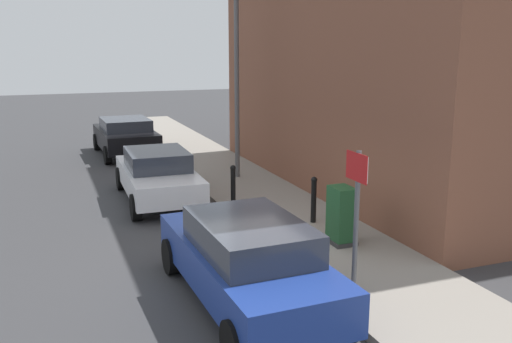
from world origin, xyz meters
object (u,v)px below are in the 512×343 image
Objects in this scene: car_black at (126,136)px; street_sign at (356,201)px; car_blue at (247,259)px; bollard_near_cabinet at (314,198)px; utility_cabinet at (341,217)px; bollard_far_kerb at (233,185)px; lamppost at (237,70)px; car_white at (158,175)px.

car_black is 1.74× the size of street_sign.
bollard_near_cabinet is at bearing -43.44° from car_blue.
utility_cabinet is at bearing -169.15° from car_black.
bollard_far_kerb is 0.45× the size of street_sign.
car_blue is 1.93m from street_sign.
lamppost is (-0.11, 4.80, 2.60)m from bollard_near_cabinet.
car_blue is 3.02m from utility_cabinet.
lamppost is (0.93, 8.27, 1.64)m from street_sign.
car_blue is 8.59m from lamppost.
car_blue is at bearing -106.39° from bollard_far_kerb.
bollard_near_cabinet is 1.00× the size of bollard_far_kerb.
car_black reaches higher than car_white.
lamppost is (2.65, 1.29, 2.60)m from car_white.
lamppost reaches higher than street_sign.
car_white is (-0.09, 6.50, -0.05)m from car_blue.
car_black is at bearing 115.25° from lamppost.
utility_cabinet reaches higher than bollard_near_cabinet.
street_sign is (1.58, -13.60, 0.93)m from car_black.
bollard_far_kerb is at bearing -172.28° from car_black.
car_black is at bearing 96.62° from street_sign.
bollard_far_kerb is (1.49, -1.72, -0.00)m from car_white.
car_black is at bearing 104.51° from bollard_near_cabinet.
car_white reaches higher than bollard_near_cabinet.
bollard_near_cabinet is at bearing -88.70° from lamppost.
street_sign reaches higher than car_white.
street_sign reaches higher than utility_cabinet.
car_black reaches higher than bollard_far_kerb.
lamppost reaches higher than utility_cabinet.
bollard_far_kerb is 5.35m from street_sign.
car_black is at bearing 0.20° from car_white.
car_blue is at bearing -108.24° from lamppost.
car_white is at bearing 177.30° from car_black.
lamppost is at bearing 68.92° from bollard_far_kerb.
car_white is 6.62m from car_black.
car_white is 2.28m from bollard_far_kerb.
car_white is 1.82× the size of street_sign.
bollard_near_cabinet is 3.75m from street_sign.
bollard_far_kerb is at bearing 125.35° from bollard_near_cabinet.
car_white is 1.04× the size of car_black.
utility_cabinet is at bearing -60.00° from car_blue.
car_black is 3.86× the size of bollard_far_kerb.
lamppost is at bearing -19.79° from car_blue.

